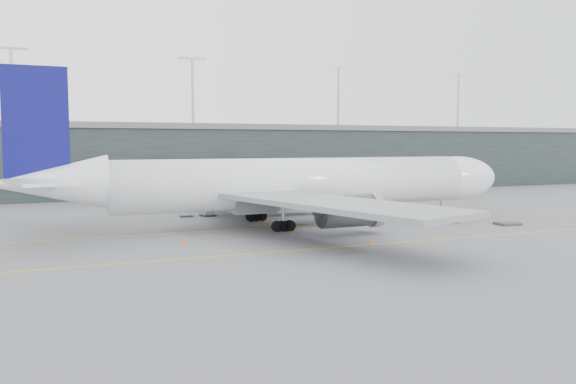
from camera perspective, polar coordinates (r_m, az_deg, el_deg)
name	(u,v)px	position (r m, az deg, el deg)	size (l,w,h in m)	color
ground	(234,225)	(76.68, -5.52, -3.35)	(320.00, 320.00, 0.00)	#56565B
taxiline_a	(243,229)	(72.88, -4.64, -3.76)	(160.00, 0.25, 0.02)	orange
taxiline_b	(288,251)	(58.00, 0.05, -6.00)	(160.00, 0.25, 0.02)	orange
taxiline_lead_main	(229,208)	(97.11, -6.00, -1.60)	(0.25, 60.00, 0.02)	orange
terminal	(163,158)	(132.61, -12.60, 3.35)	(240.00, 36.00, 29.00)	black
main_aircraft	(295,184)	(76.13, 0.74, 0.82)	(70.26, 66.24, 19.76)	white
jet_bridge	(307,175)	(106.86, 1.97, 1.69)	(5.03, 43.60, 6.64)	#2C2B30
gse_cart	(450,217)	(81.11, 16.16, -2.45)	(2.40, 1.66, 1.55)	#AB0C0C
baggage_dolly	(508,224)	(81.95, 21.41, -3.00)	(2.99, 2.39, 0.30)	#343338
uld_a	(186,211)	(85.99, -10.30, -1.87)	(2.08, 1.72, 1.78)	#3D3E43
uld_b	(206,209)	(86.84, -8.33, -1.73)	(2.23, 1.85, 1.92)	#3D3E43
uld_c	(208,210)	(86.06, -8.10, -1.84)	(2.23, 1.92, 1.78)	#3D3E43
cone_nose	(469,217)	(85.94, 17.89, -2.42)	(0.47, 0.47, 0.74)	#D4470B
cone_wing_stbd	(370,241)	(62.73, 8.36, -4.94)	(0.39, 0.39, 0.63)	orange
cone_wing_port	(264,210)	(89.76, -2.41, -1.86)	(0.50, 0.50, 0.80)	orange
cone_tail	(185,240)	(63.47, -10.46, -4.81)	(0.45, 0.45, 0.72)	#FD4E0E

